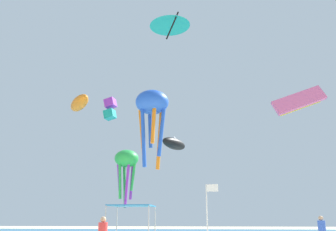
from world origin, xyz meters
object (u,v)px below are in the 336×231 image
Objects in this scene: banner_flag at (208,210)px; kite_parafoil_pink at (299,101)px; kite_octopus_blue at (152,106)px; person_near_tent at (322,229)px; kite_inflatable_black at (174,144)px; kite_inflatable_orange at (79,103)px; kite_box_purple at (110,109)px; canopy_tent at (132,207)px; kite_octopus_green at (126,161)px; kite_delta_teal at (170,23)px.

banner_flag is 0.51× the size of kite_parafoil_pink.
kite_octopus_blue is at bearing 112.52° from banner_flag.
kite_inflatable_black reaches higher than person_near_tent.
kite_parafoil_pink is (10.78, 21.03, 12.24)m from banner_flag.
banner_flag is at bearing 1.18° from kite_inflatable_orange.
kite_parafoil_pink reaches higher than kite_box_purple.
canopy_tent is 0.93× the size of banner_flag.
kite_octopus_blue is (-4.26, 10.28, 8.64)m from banner_flag.
kite_inflatable_orange is (-9.38, 15.07, 12.03)m from canopy_tent.
person_near_tent is 29.85m from kite_box_purple.
kite_box_purple is (-8.00, 0.73, 4.70)m from kite_inflatable_black.
canopy_tent is 0.48× the size of kite_parafoil_pink.
kite_inflatable_orange is (-20.29, 16.16, 13.25)m from person_near_tent.
kite_inflatable_orange is (-2.64, -3.69, -0.35)m from kite_box_purple.
kite_octopus_green is at bearing 1.13° from kite_parafoil_pink.
kite_inflatable_orange is (-14.01, 19.72, 12.31)m from banner_flag.
kite_delta_teal is at bearing 43.94° from kite_inflatable_orange.
person_near_tent is 0.28× the size of kite_parafoil_pink.
kite_octopus_green reaches higher than canopy_tent.
canopy_tent is at bearing -148.70° from kite_box_purple.
person_near_tent is 0.26× the size of kite_octopus_blue.
canopy_tent is 1.08× the size of kite_box_purple.
canopy_tent is 6.57m from banner_flag.
canopy_tent is at bearing 160.87° from kite_delta_teal.
banner_flag is at bearing -45.11° from canopy_tent.
kite_inflatable_black is (-3.37, 22.68, 7.97)m from banner_flag.
kite_box_purple is 0.42× the size of kite_octopus_blue.
kite_inflatable_black reaches higher than canopy_tent.
kite_parafoil_pink is at bearing -89.63° from kite_delta_teal.
kite_octopus_green is at bearing 113.67° from banner_flag.
kite_octopus_blue reaches higher than kite_inflatable_black.
kite_inflatable_black is at bearing 53.61° from kite_octopus_green.
kite_parafoil_pink is (22.15, -2.38, -0.42)m from kite_box_purple.
kite_inflatable_orange is at bearing 125.40° from banner_flag.
kite_parafoil_pink is (4.50, 17.48, 13.18)m from person_near_tent.
kite_octopus_green is (-3.34, 13.54, 4.98)m from canopy_tent.
kite_octopus_blue reaches higher than canopy_tent.
kite_delta_teal reaches higher than kite_inflatable_orange.
kite_parafoil_pink is at bearing -71.12° from kite_octopus_blue.
kite_delta_teal reaches higher than kite_parafoil_pink.
kite_inflatable_black is at bearing -13.94° from kite_delta_teal.
kite_box_purple reaches higher than canopy_tent.
banner_flag is at bearing -142.56° from kite_box_purple.
kite_delta_teal reaches higher than kite_octopus_blue.
kite_box_purple is (-17.65, 19.85, 13.61)m from person_near_tent.
kite_octopus_blue is (9.75, -9.43, -3.67)m from kite_inflatable_orange.
kite_parafoil_pink is 18.84m from kite_octopus_blue.
person_near_tent is 0.37× the size of kite_inflatable_black.
kite_box_purple is at bearing 115.91° from banner_flag.
banner_flag is 14.09m from kite_octopus_blue.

